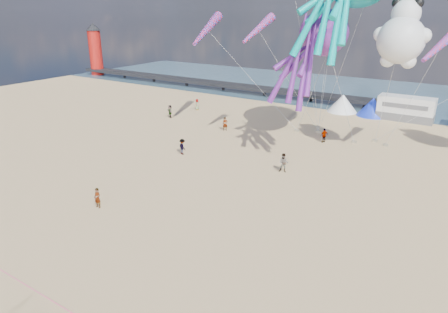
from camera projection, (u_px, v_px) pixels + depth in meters
ground at (154, 263)px, 22.25m from camera, size 120.00×120.00×0.00m
water at (382, 95)px, 65.50m from camera, size 120.00×120.00×0.00m
pier at (204, 82)px, 70.76m from camera, size 60.00×3.00×0.50m
lighthouse at (96, 53)px, 83.78m from camera, size 2.60×2.60×9.00m
motorhome_0 at (406, 109)px, 50.13m from camera, size 6.60×2.50×3.00m
tent_white at (343, 103)px, 54.31m from camera, size 4.00×4.00×2.40m
tent_blue at (373, 107)px, 52.27m from camera, size 4.00×4.00×2.40m
standing_person at (97, 198)px, 28.25m from camera, size 0.57×0.40×1.48m
beachgoer_0 at (197, 104)px, 55.47m from camera, size 0.63×0.66×1.52m
beachgoer_1 at (284, 163)px, 34.33m from camera, size 0.94×0.74×1.70m
beachgoer_2 at (182, 147)px, 38.58m from camera, size 0.92×0.83×1.54m
beachgoer_3 at (324, 135)px, 42.00m from camera, size 1.07×1.14×1.54m
beachgoer_4 at (170, 111)px, 51.60m from camera, size 1.02×0.85×1.63m
beachgoer_5 at (225, 124)px, 46.09m from camera, size 1.41×1.28×1.56m
sandbag_a at (297, 131)px, 45.95m from camera, size 0.50×0.35×0.22m
sandbag_b at (354, 142)px, 42.02m from camera, size 0.50×0.35×0.22m
sandbag_c at (375, 141)px, 42.40m from camera, size 0.50×0.35×0.22m
sandbag_d at (386, 145)px, 41.10m from camera, size 0.50×0.35×0.22m
sandbag_e at (318, 131)px, 45.65m from camera, size 0.50×0.35×0.22m
kite_octopus_purple at (324, 33)px, 36.77m from camera, size 7.16×10.12×10.63m
kite_panda at (401, 40)px, 33.11m from camera, size 5.64×5.45×6.61m
windsock_left at (207, 29)px, 43.97m from camera, size 2.85×7.70×7.66m
windsock_mid at (443, 43)px, 33.04m from camera, size 3.06×5.79×5.82m
windsock_right at (258, 29)px, 38.01m from camera, size 1.81×4.70×4.62m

